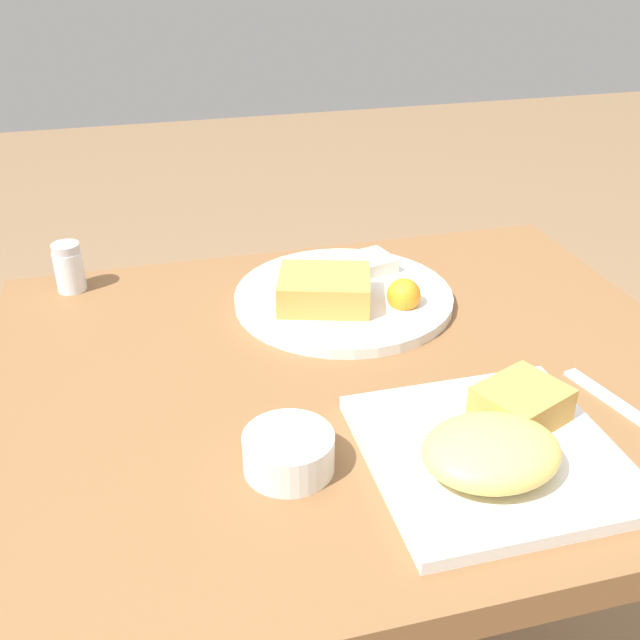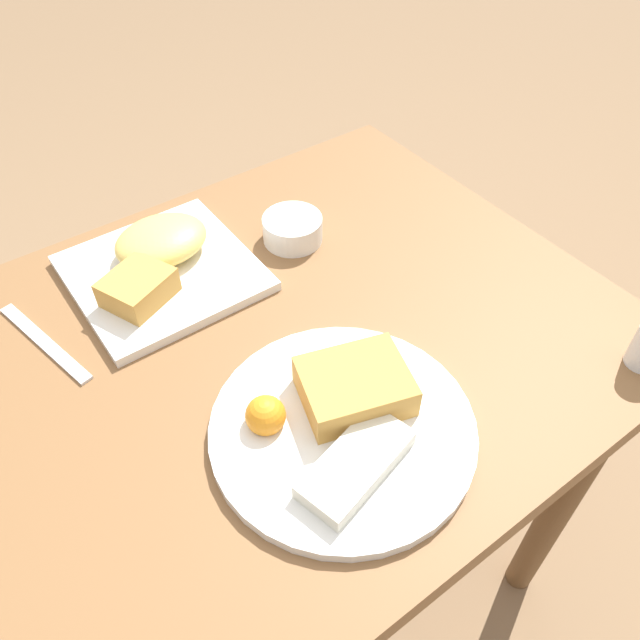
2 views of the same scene
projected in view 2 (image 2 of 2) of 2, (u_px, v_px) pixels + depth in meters
ground_plane at (300, 566)px, 1.30m from camera, size 8.00×8.00×0.00m
dining_table at (289, 386)px, 0.86m from camera, size 0.82×0.68×0.72m
plate_square_near at (159, 262)px, 0.84m from camera, size 0.23×0.23×0.06m
plate_oval_far at (342, 421)px, 0.67m from camera, size 0.29×0.29×0.05m
sauce_ramekin at (292, 228)px, 0.90m from camera, size 0.09×0.09×0.04m
butter_knife at (44, 342)px, 0.77m from camera, size 0.06×0.18×0.00m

